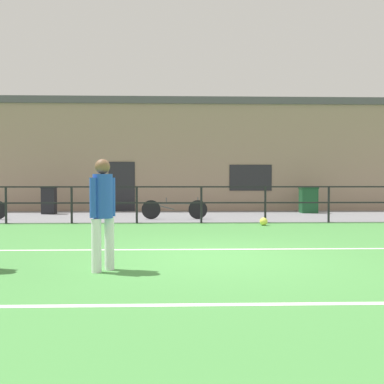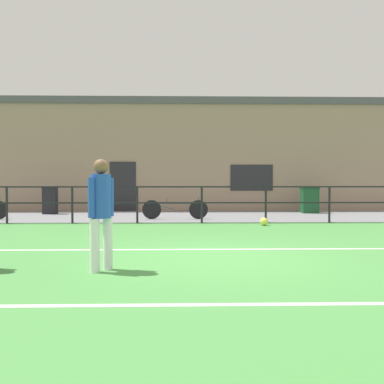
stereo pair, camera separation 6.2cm
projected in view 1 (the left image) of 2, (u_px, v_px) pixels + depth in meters
ground at (219, 258)px, 7.66m from camera, size 60.00×44.00×0.04m
field_line_touchline at (215, 249)px, 8.52m from camera, size 36.00×0.11×0.00m
field_line_hash at (243, 304)px, 4.76m from camera, size 36.00×0.11×0.00m
pavement_strip at (198, 216)px, 16.15m from camera, size 48.00×5.00×0.02m
perimeter_fence at (201, 199)px, 13.63m from camera, size 36.07×0.07×1.15m
clubhouse_facade at (194, 156)px, 19.78m from camera, size 28.00×2.56×4.85m
player_striker at (103, 208)px, 6.48m from camera, size 0.33×0.37×1.66m
soccer_ball_match at (264, 221)px, 12.94m from camera, size 0.23×0.23×0.23m
bicycle_parked_0 at (174, 209)px, 14.82m from camera, size 2.22×0.04×0.74m
trash_bin_0 at (49, 200)px, 17.01m from camera, size 0.53×0.45×1.07m
trash_bin_1 at (308, 200)px, 17.59m from camera, size 0.68×0.58×1.05m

